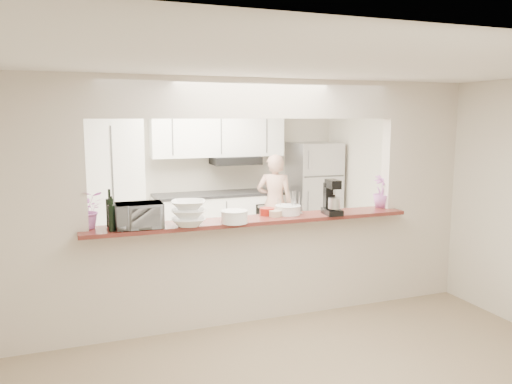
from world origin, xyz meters
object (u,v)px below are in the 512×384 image
refrigerator (314,194)px  stand_mixer (332,199)px  person (275,204)px  toaster_oven (139,216)px

refrigerator → stand_mixer: refrigerator is taller
stand_mixer → person: (0.35, 2.44, -0.48)m
refrigerator → stand_mixer: 3.06m
refrigerator → toaster_oven: 4.23m
toaster_oven → person: person is taller
toaster_oven → stand_mixer: 2.00m
refrigerator → toaster_oven: size_ratio=3.99×
refrigerator → toaster_oven: refrigerator is taller
refrigerator → person: 0.92m
refrigerator → toaster_oven: (-3.20, -2.75, 0.36)m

